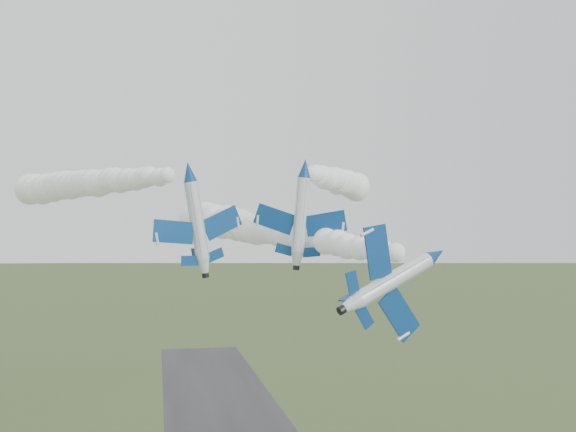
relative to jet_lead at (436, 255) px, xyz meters
name	(u,v)px	position (x,y,z in m)	size (l,w,h in m)	color
jet_lead	(436,255)	(0.00, 0.00, 0.00)	(5.25, 11.50, 8.94)	silver
smoke_trail_jet_lead	(263,229)	(-9.31, 33.92, 2.71)	(5.35, 65.20, 5.35)	white
jet_pair_left	(189,171)	(-19.77, 18.09, 8.56)	(10.31, 11.99, 3.48)	silver
smoke_trail_jet_pair_left	(81,185)	(-34.52, 50.60, 9.67)	(5.52, 65.73, 5.52)	white
jet_pair_right	(305,168)	(-7.33, 17.53, 9.13)	(10.14, 11.66, 3.05)	silver
smoke_trail_jet_pair_right	(341,182)	(5.44, 47.21, 10.47)	(5.25, 59.03, 5.25)	white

